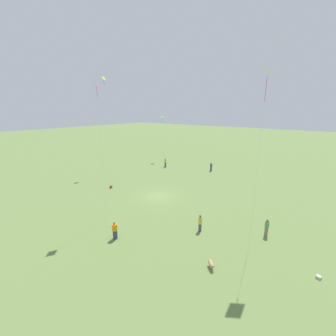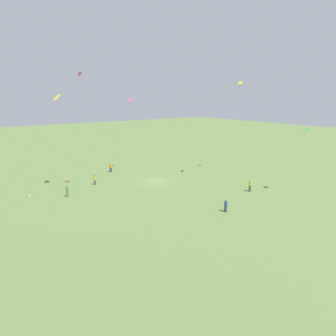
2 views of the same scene
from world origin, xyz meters
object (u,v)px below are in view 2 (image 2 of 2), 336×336
(picnic_bag_1, at_px, (30,196))
(kite_3, at_px, (240,91))
(person_3, at_px, (250,186))
(picnic_bag_0, at_px, (182,171))
(kite_5, at_px, (80,79))
(person_4, at_px, (226,206))
(kite_4, at_px, (306,132))
(kite_1, at_px, (131,105))
(person_0, at_px, (67,191))
(person_1, at_px, (111,168))
(kite_0, at_px, (57,101))
(dog_0, at_px, (67,180))
(person_2, at_px, (95,180))

(picnic_bag_1, bearing_deg, kite_3, -104.51)
(person_3, relative_size, picnic_bag_0, 4.77)
(kite_5, xyz_separation_m, picnic_bag_1, (-16.05, 14.12, -17.67))
(person_3, xyz_separation_m, person_4, (-2.95, 8.72, -0.11))
(kite_4, relative_size, picnic_bag_0, 24.86)
(picnic_bag_0, bearing_deg, kite_1, 49.14)
(person_0, xyz_separation_m, person_3, (-14.12, -23.26, 0.07))
(person_1, bearing_deg, kite_3, -142.81)
(kite_0, xyz_separation_m, picnic_bag_0, (-2.14, -21.29, -13.32))
(picnic_bag_0, xyz_separation_m, picnic_bag_1, (2.82, 26.34, -0.09))
(dog_0, distance_m, picnic_bag_1, 7.38)
(kite_3, height_order, picnic_bag_1, kite_3)
(kite_3, bearing_deg, kite_0, -76.87)
(kite_0, distance_m, kite_1, 14.56)
(person_0, height_order, picnic_bag_1, person_0)
(person_3, relative_size, kite_3, 0.11)
(person_3, relative_size, kite_0, 0.13)
(person_4, bearing_deg, kite_4, -40.66)
(person_4, distance_m, kite_1, 26.77)
(person_1, height_order, kite_4, kite_4)
(person_1, xyz_separation_m, dog_0, (-1.80, 8.76, -0.47))
(person_1, bearing_deg, person_3, -167.37)
(kite_3, bearing_deg, dog_0, -85.44)
(person_2, height_order, picnic_bag_0, person_2)
(kite_4, xyz_separation_m, picnic_bag_1, (22.47, 32.50, -9.15))
(person_2, bearing_deg, person_0, 4.06)
(person_1, distance_m, person_4, 26.25)
(kite_5, bearing_deg, person_2, 80.39)
(person_3, relative_size, kite_1, 0.14)
(kite_3, bearing_deg, kite_4, 21.01)
(kite_0, height_order, kite_3, kite_3)
(person_0, bearing_deg, person_3, -94.33)
(kite_1, bearing_deg, person_0, -61.73)
(kite_3, xyz_separation_m, kite_4, (-13.58, 1.86, -5.82))
(person_2, xyz_separation_m, person_4, (-20.10, -9.27, -0.04))
(person_0, distance_m, dog_0, 7.38)
(person_3, bearing_deg, picnic_bag_1, -164.95)
(person_2, height_order, kite_0, kite_0)
(person_1, distance_m, kite_0, 17.35)
(kite_1, distance_m, picnic_bag_0, 15.79)
(person_2, xyz_separation_m, kite_5, (16.42, -4.40, 16.91))
(kite_5, relative_size, picnic_bag_0, 48.74)
(person_0, distance_m, person_1, 13.92)
(person_1, xyz_separation_m, kite_3, (-14.39, -19.21, 14.26))
(person_0, distance_m, person_4, 22.43)
(person_4, height_order, picnic_bag_0, person_4)
(person_4, distance_m, picnic_bag_0, 19.14)
(kite_5, bearing_deg, kite_0, 66.93)
(person_0, xyz_separation_m, kite_3, (-5.49, -29.92, 14.21))
(person_0, bearing_deg, person_1, -23.33)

